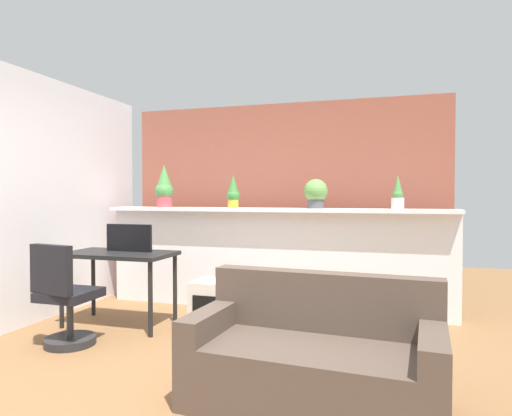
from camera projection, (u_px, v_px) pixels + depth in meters
ground_plane at (202, 376)px, 3.27m from camera, size 12.00×12.00×0.00m
divider_wall at (272, 261)px, 5.17m from camera, size 4.04×0.16×1.14m
plant_shelf at (271, 210)px, 5.12m from camera, size 4.04×0.36×0.04m
brick_wall_behind at (283, 202)px, 5.73m from camera, size 4.04×0.10×2.50m
side_wall_left at (0, 198)px, 4.27m from camera, size 0.12×4.40×2.60m
potted_plant_0 at (164, 187)px, 5.52m from camera, size 0.22×0.22×0.53m
potted_plant_1 at (233, 192)px, 5.20m from camera, size 0.15×0.15×0.39m
potted_plant_2 at (316, 193)px, 5.00m from camera, size 0.27×0.27×0.33m
potted_plant_3 at (398, 195)px, 4.71m from camera, size 0.13×0.13×0.37m
desk at (119, 260)px, 4.54m from camera, size 1.10×0.60×0.75m
tv_monitor at (129, 238)px, 4.59m from camera, size 0.51×0.04×0.28m
office_chair at (65, 303)px, 3.89m from camera, size 0.47×0.48×0.91m
side_cube_shelf at (214, 306)px, 4.34m from camera, size 0.40×0.41×0.50m
couch at (314, 360)px, 2.82m from camera, size 1.61×0.88×0.80m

